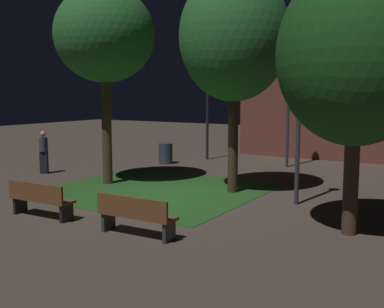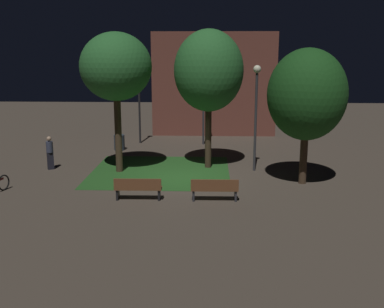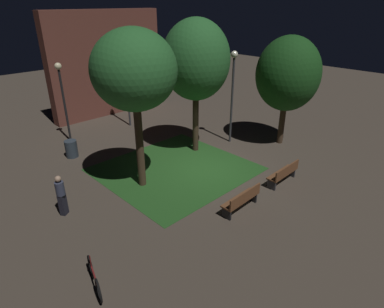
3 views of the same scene
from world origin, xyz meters
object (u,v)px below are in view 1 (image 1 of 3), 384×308
object	(u,v)px
tree_left_canopy	(105,36)
pedestrian	(44,151)
bench_front_right	(40,198)
tree_right_canopy	(234,37)
lamp_post_plaza_east	(289,81)
tree_lawn_side	(356,54)
lamp_post_plaza_west	(207,94)
trash_bin	(166,153)
bench_near_trees	(135,214)
lamp_post_path_center	(300,81)

from	to	relation	value
tree_left_canopy	pedestrian	bearing A→B (deg)	175.39
bench_front_right	tree_left_canopy	size ratio (longest dim) A/B	0.28
tree_right_canopy	lamp_post_plaza_east	size ratio (longest dim) A/B	1.25
tree_lawn_side	lamp_post_plaza_east	bearing A→B (deg)	118.21
tree_left_canopy	tree_right_canopy	distance (m)	4.29
bench_front_right	lamp_post_plaza_west	distance (m)	11.36
tree_left_canopy	trash_bin	size ratio (longest dim) A/B	7.30
bench_near_trees	lamp_post_plaza_east	size ratio (longest dim) A/B	0.34
bench_front_right	bench_near_trees	bearing A→B (deg)	-0.00
lamp_post_path_center	pedestrian	bearing A→B (deg)	-179.23
tree_lawn_side	pedestrian	distance (m)	12.16
tree_lawn_side	lamp_post_plaza_east	size ratio (longest dim) A/B	1.09
pedestrian	lamp_post_plaza_west	bearing A→B (deg)	62.71
tree_right_canopy	pedestrian	world-z (taller)	tree_right_canopy
tree_left_canopy	lamp_post_path_center	size ratio (longest dim) A/B	1.30
tree_right_canopy	lamp_post_plaza_west	world-z (taller)	tree_right_canopy
lamp_post_plaza_west	tree_right_canopy	bearing A→B (deg)	-54.29
lamp_post_plaza_east	tree_right_canopy	bearing A→B (deg)	-86.79
bench_near_trees	pedestrian	xyz separation A→B (m)	(-7.83, 4.46, 0.37)
bench_front_right	lamp_post_plaza_east	xyz separation A→B (m)	(2.33, 10.73, 3.02)
bench_front_right	pedestrian	distance (m)	6.65
bench_near_trees	trash_bin	xyz separation A→B (m)	(-5.36, 8.92, -0.04)
trash_bin	lamp_post_plaza_east	bearing A→B (deg)	20.77
lamp_post_path_center	bench_near_trees	bearing A→B (deg)	-112.78
tree_left_canopy	pedestrian	distance (m)	5.24
tree_right_canopy	bench_front_right	bearing A→B (deg)	-117.28
bench_front_right	tree_left_canopy	bearing A→B (deg)	110.09
tree_left_canopy	trash_bin	world-z (taller)	tree_left_canopy
lamp_post_plaza_east	pedestrian	bearing A→B (deg)	-139.13
lamp_post_plaza_east	lamp_post_plaza_west	distance (m)	3.93
tree_lawn_side	trash_bin	world-z (taller)	tree_lawn_side
tree_right_canopy	trash_bin	bearing A→B (deg)	143.33
bench_front_right	tree_left_canopy	xyz separation A→B (m)	(-1.53, 4.19, 4.36)
tree_left_canopy	trash_bin	distance (m)	6.53
tree_right_canopy	lamp_post_plaza_west	xyz separation A→B (m)	(-4.20, 5.84, -1.67)
bench_near_trees	lamp_post_plaza_west	world-z (taller)	lamp_post_plaza_west
pedestrian	bench_front_right	bearing A→B (deg)	-42.25
tree_lawn_side	trash_bin	bearing A→B (deg)	145.16
lamp_post_plaza_west	trash_bin	world-z (taller)	lamp_post_plaza_west
bench_front_right	pedestrian	world-z (taller)	pedestrian
pedestrian	lamp_post_path_center	bearing A→B (deg)	0.77
bench_front_right	pedestrian	size ratio (longest dim) A/B	1.12
tree_lawn_side	lamp_post_plaza_west	world-z (taller)	tree_lawn_side
tree_right_canopy	lamp_post_path_center	world-z (taller)	tree_right_canopy
bench_front_right	pedestrian	xyz separation A→B (m)	(-4.91, 4.46, 0.37)
bench_near_trees	lamp_post_plaza_east	bearing A→B (deg)	93.13
bench_near_trees	tree_left_canopy	distance (m)	7.51
tree_left_canopy	lamp_post_plaza_east	world-z (taller)	tree_left_canopy
tree_lawn_side	lamp_post_plaza_west	size ratio (longest dim) A/B	1.32
tree_lawn_side	lamp_post_plaza_east	distance (m)	9.30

